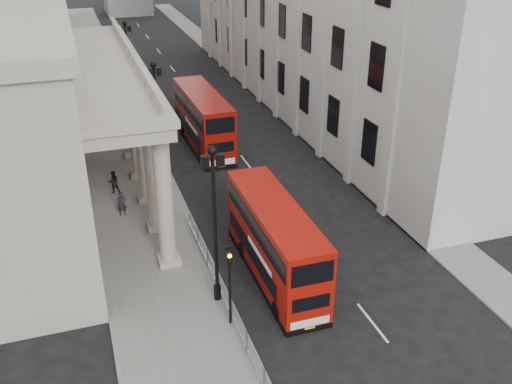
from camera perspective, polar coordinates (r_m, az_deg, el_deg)
ground at (r=26.61m, az=-0.24°, el=-15.52°), size 260.00×260.00×0.00m
sidewalk_west at (r=51.97m, az=-13.92°, el=5.88°), size 6.00×140.00×0.12m
sidewalk_east at (r=55.46m, az=3.36°, el=7.95°), size 3.00×140.00×0.12m
kerb at (r=52.23m, az=-10.70°, el=6.32°), size 0.20×140.00×0.14m
portico_building at (r=38.84m, az=-24.10°, el=6.55°), size 9.00×28.00×12.00m
lamp_post_south at (r=26.74m, az=-4.17°, el=-2.38°), size 1.05×0.44×8.32m
lamp_post_mid at (r=41.20m, az=-9.87°, el=7.99°), size 1.05×0.44×8.32m
lamp_post_north at (r=56.50m, az=-12.64°, el=12.84°), size 1.05×0.44×8.32m
traffic_light at (r=26.05m, az=-2.68°, el=-7.88°), size 0.28×0.33×4.30m
crowd_barriers at (r=27.72m, az=-2.41°, el=-11.70°), size 0.50×18.75×1.10m
bus_near at (r=29.94m, az=1.90°, el=-4.86°), size 2.43×9.82×4.23m
bus_far at (r=46.96m, az=-5.31°, el=7.32°), size 2.69×10.49×4.51m
pedestrian_a at (r=37.18m, az=-13.26°, el=-1.15°), size 0.63×0.44×1.65m
pedestrian_b at (r=40.36m, az=-14.08°, el=1.02°), size 0.86×0.71×1.60m
pedestrian_c at (r=45.67m, az=-12.02°, el=4.46°), size 0.91×0.62×1.81m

